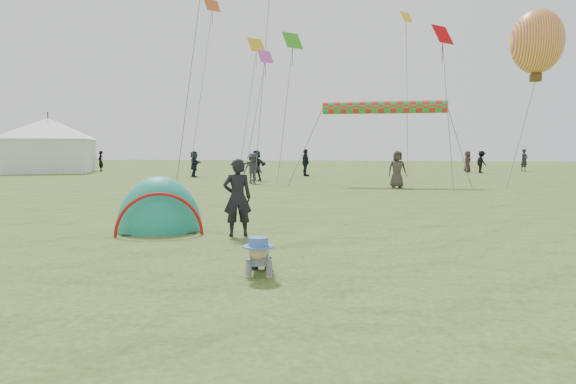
% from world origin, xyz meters
% --- Properties ---
extents(ground, '(140.00, 140.00, 0.00)m').
position_xyz_m(ground, '(0.00, 0.00, 0.00)').
color(ground, '#2C5319').
extents(crawling_toddler, '(0.67, 0.87, 0.61)m').
position_xyz_m(crawling_toddler, '(0.29, -0.65, 0.30)').
color(crawling_toddler, black).
rests_on(crawling_toddler, ground).
extents(popup_tent, '(2.33, 2.16, 2.43)m').
position_xyz_m(popup_tent, '(-2.80, 2.92, 0.00)').
color(popup_tent, '#118E5D').
rests_on(popup_tent, ground).
extents(standing_adult, '(0.69, 0.57, 1.62)m').
position_xyz_m(standing_adult, '(-0.89, 2.50, 0.81)').
color(standing_adult, black).
rests_on(standing_adult, ground).
extents(event_marquee, '(8.46, 8.46, 4.45)m').
position_xyz_m(event_marquee, '(-22.59, 27.95, 2.22)').
color(event_marquee, white).
rests_on(event_marquee, ground).
extents(crowd_person_2, '(0.89, 1.13, 1.80)m').
position_xyz_m(crowd_person_2, '(-2.55, 25.89, 0.90)').
color(crowd_person_2, black).
rests_on(crowd_person_2, ground).
extents(crowd_person_3, '(0.94, 1.21, 1.66)m').
position_xyz_m(crowd_person_3, '(9.83, 32.37, 0.83)').
color(crowd_person_3, black).
rests_on(crowd_person_3, ground).
extents(crowd_person_4, '(0.57, 0.83, 1.64)m').
position_xyz_m(crowd_person_4, '(9.00, 33.31, 0.82)').
color(crowd_person_4, '#3B2826').
rests_on(crowd_person_4, ground).
extents(crowd_person_5, '(1.66, 1.23, 1.74)m').
position_xyz_m(crowd_person_5, '(-4.69, 20.72, 0.87)').
color(crowd_person_5, '#1F2632').
rests_on(crowd_person_5, ground).
extents(crowd_person_6, '(0.54, 0.68, 1.64)m').
position_xyz_m(crowd_person_6, '(-19.83, 30.51, 0.82)').
color(crowd_person_6, black).
rests_on(crowd_person_6, ground).
extents(crowd_person_9, '(1.18, 1.05, 1.58)m').
position_xyz_m(crowd_person_9, '(-4.34, 18.30, 0.79)').
color(crowd_person_9, '#2C2F36').
rests_on(crowd_person_9, ground).
extents(crowd_person_10, '(0.94, 0.71, 1.73)m').
position_xyz_m(crowd_person_10, '(2.97, 16.37, 0.86)').
color(crowd_person_10, '#433831').
rests_on(crowd_person_10, ground).
extents(crowd_person_11, '(0.58, 1.58, 1.68)m').
position_xyz_m(crowd_person_11, '(-9.49, 23.76, 0.84)').
color(crowd_person_11, '#192430').
rests_on(crowd_person_11, ground).
extents(crowd_person_12, '(0.78, 0.72, 1.79)m').
position_xyz_m(crowd_person_12, '(13.80, 35.86, 0.90)').
color(crowd_person_12, '#222429').
rests_on(crowd_person_12, ground).
extents(balloon_kite, '(2.75, 2.75, 3.85)m').
position_xyz_m(balloon_kite, '(10.53, 22.36, 7.39)').
color(balloon_kite, yellow).
extents(rainbow_tube_kite, '(6.11, 0.64, 0.64)m').
position_xyz_m(rainbow_tube_kite, '(2.37, 18.53, 3.89)').
color(rainbow_tube_kite, red).
extents(diamond_kite_0, '(1.13, 1.13, 0.92)m').
position_xyz_m(diamond_kite_0, '(-9.35, 27.47, 11.76)').
color(diamond_kite_0, '#D36224').
extents(diamond_kite_1, '(0.95, 0.95, 0.77)m').
position_xyz_m(diamond_kite_1, '(3.96, 29.01, 10.80)').
color(diamond_kite_1, yellow).
extents(diamond_kite_2, '(1.26, 1.26, 1.03)m').
position_xyz_m(diamond_kite_2, '(-6.40, 28.29, 9.11)').
color(diamond_kite_2, yellow).
extents(diamond_kite_3, '(1.26, 1.26, 1.03)m').
position_xyz_m(diamond_kite_3, '(-2.99, 23.13, 8.26)').
color(diamond_kite_3, green).
extents(diamond_kite_5, '(0.84, 0.84, 0.68)m').
position_xyz_m(diamond_kite_5, '(-3.71, 18.63, 6.57)').
color(diamond_kite_5, '#E44DC4').
extents(diamond_kite_6, '(1.23, 1.23, 1.00)m').
position_xyz_m(diamond_kite_6, '(5.26, 19.70, 7.59)').
color(diamond_kite_6, red).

